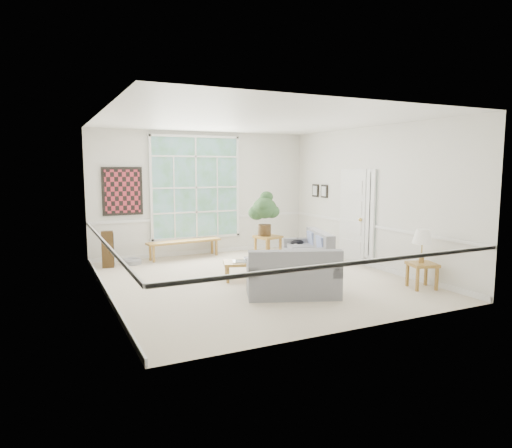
{
  "coord_description": "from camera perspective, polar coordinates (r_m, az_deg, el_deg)",
  "views": [
    {
      "loc": [
        -3.69,
        -7.7,
        2.15
      ],
      "look_at": [
        0.1,
        0.2,
        1.05
      ],
      "focal_mm": 32.0,
      "sensor_mm": 36.0,
      "label": 1
    }
  ],
  "objects": [
    {
      "name": "loveseat_front",
      "position": [
        7.7,
        4.61,
        -5.94
      ],
      "size": [
        1.7,
        1.29,
        0.82
      ],
      "primitive_type": "cube",
      "rotation": [
        0.0,
        0.0,
        -0.38
      ],
      "color": "slate",
      "rests_on": "floor"
    },
    {
      "name": "end_table",
      "position": [
        10.88,
        1.49,
        -2.84
      ],
      "size": [
        0.64,
        0.64,
        0.53
      ],
      "primitive_type": "cube",
      "rotation": [
        0.0,
        0.0,
        0.24
      ],
      "color": "olive",
      "rests_on": "floor"
    },
    {
      "name": "loveseat_right",
      "position": [
        9.73,
        6.39,
        -3.26
      ],
      "size": [
        1.16,
        1.63,
        0.8
      ],
      "primitive_type": "cube",
      "rotation": [
        0.0,
        0.0,
        -0.29
      ],
      "color": "slate",
      "rests_on": "floor"
    },
    {
      "name": "floor_speaker",
      "position": [
        10.3,
        -18.06,
        -3.03
      ],
      "size": [
        0.27,
        0.23,
        0.78
      ],
      "primitive_type": "cube",
      "rotation": [
        0.0,
        0.0,
        -0.15
      ],
      "color": "#35230F",
      "rests_on": "floor"
    },
    {
      "name": "wall_frame_near",
      "position": [
        11.43,
        8.49,
        4.07
      ],
      "size": [
        0.04,
        0.26,
        0.32
      ],
      "primitive_type": "cube",
      "color": "black",
      "rests_on": "wall_right"
    },
    {
      "name": "wall_left",
      "position": [
        7.79,
        -18.61,
        1.99
      ],
      "size": [
        0.02,
        6.0,
        3.0
      ],
      "primitive_type": "cube",
      "color": "silver",
      "rests_on": "ground"
    },
    {
      "name": "floor",
      "position": [
        8.81,
        -0.02,
        -7.01
      ],
      "size": [
        5.5,
        6.0,
        0.01
      ],
      "primitive_type": "cube",
      "color": "beige",
      "rests_on": "ground"
    },
    {
      "name": "cat",
      "position": [
        10.19,
        5.16,
        -2.29
      ],
      "size": [
        0.39,
        0.36,
        0.15
      ],
      "primitive_type": "ellipsoid",
      "rotation": [
        0.0,
        0.0,
        -0.52
      ],
      "color": "black",
      "rests_on": "loveseat_right"
    },
    {
      "name": "table_lamp",
      "position": [
        8.6,
        20.04,
        -2.6
      ],
      "size": [
        0.38,
        0.38,
        0.6
      ],
      "primitive_type": null,
      "rotation": [
        0.0,
        0.0,
        -0.11
      ],
      "color": "white",
      "rests_on": "side_table"
    },
    {
      "name": "wall_right",
      "position": [
        10.06,
        14.27,
        3.23
      ],
      "size": [
        0.02,
        6.0,
        3.0
      ],
      "primitive_type": "cube",
      "color": "silver",
      "rests_on": "ground"
    },
    {
      "name": "side_table",
      "position": [
        8.67,
        20.02,
        -6.07
      ],
      "size": [
        0.56,
        0.56,
        0.46
      ],
      "primitive_type": "cube",
      "rotation": [
        0.0,
        0.0,
        -0.29
      ],
      "color": "olive",
      "rests_on": "floor"
    },
    {
      "name": "ceiling",
      "position": [
        8.58,
        -0.03,
        12.84
      ],
      "size": [
        5.5,
        6.0,
        0.02
      ],
      "primitive_type": "cube",
      "color": "white",
      "rests_on": "ground"
    },
    {
      "name": "wall_art",
      "position": [
        10.81,
        -16.36,
        3.95
      ],
      "size": [
        0.9,
        0.06,
        1.1
      ],
      "primitive_type": "cube",
      "color": "maroon",
      "rests_on": "wall_back"
    },
    {
      "name": "door_sidelight",
      "position": [
        10.04,
        14.14,
        1.22
      ],
      "size": [
        0.08,
        0.26,
        1.9
      ],
      "primitive_type": "cube",
      "color": "white",
      "rests_on": "wall_right"
    },
    {
      "name": "window_back",
      "position": [
        11.23,
        -7.51,
        4.54
      ],
      "size": [
        2.3,
        0.08,
        2.4
      ],
      "primitive_type": "cube",
      "color": "white",
      "rests_on": "wall_back"
    },
    {
      "name": "window_bench",
      "position": [
        10.97,
        -8.96,
        -3.13
      ],
      "size": [
        1.81,
        0.53,
        0.42
      ],
      "primitive_type": "cube",
      "rotation": [
        0.0,
        0.0,
        0.1
      ],
      "color": "olive",
      "rests_on": "floor"
    },
    {
      "name": "houseplant",
      "position": [
        10.78,
        1.07,
        1.35
      ],
      "size": [
        0.65,
        0.65,
        1.07
      ],
      "primitive_type": null,
      "rotation": [
        0.0,
        0.0,
        0.05
      ],
      "color": "#294825",
      "rests_on": "end_table"
    },
    {
      "name": "wall_frame_far",
      "position": [
        11.76,
        7.4,
        4.17
      ],
      "size": [
        0.04,
        0.26,
        0.32
      ],
      "primitive_type": "cube",
      "color": "black",
      "rests_on": "wall_right"
    },
    {
      "name": "pewter_bowl",
      "position": [
        8.75,
        -0.7,
        -4.38
      ],
      "size": [
        0.41,
        0.41,
        0.08
      ],
      "primitive_type": "imported",
      "rotation": [
        0.0,
        0.0,
        -0.26
      ],
      "color": "#97979C",
      "rests_on": "coffee_table"
    },
    {
      "name": "coffee_table",
      "position": [
        8.77,
        -0.89,
        -5.84
      ],
      "size": [
        1.08,
        0.8,
        0.36
      ],
      "primitive_type": "cube",
      "rotation": [
        0.0,
        0.0,
        -0.31
      ],
      "color": "olive",
      "rests_on": "floor"
    },
    {
      "name": "wall_back",
      "position": [
        11.34,
        -6.6,
        3.82
      ],
      "size": [
        5.5,
        0.02,
        3.0
      ],
      "primitive_type": "cube",
      "color": "silver",
      "rests_on": "ground"
    },
    {
      "name": "wall_front",
      "position": [
        6.01,
        12.41,
        0.78
      ],
      "size": [
        5.5,
        0.02,
        3.0
      ],
      "primitive_type": "cube",
      "color": "silver",
      "rests_on": "ground"
    },
    {
      "name": "entry_door",
      "position": [
        10.54,
        11.94,
        1.01
      ],
      "size": [
        0.08,
        0.9,
        2.1
      ],
      "primitive_type": "cube",
      "color": "white",
      "rests_on": "floor"
    },
    {
      "name": "pet_bed",
      "position": [
        10.54,
        -15.22,
        -4.52
      ],
      "size": [
        0.46,
        0.46,
        0.12
      ],
      "primitive_type": "cylinder",
      "rotation": [
        0.0,
        0.0,
        0.09
      ],
      "color": "gray",
      "rests_on": "floor"
    }
  ]
}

